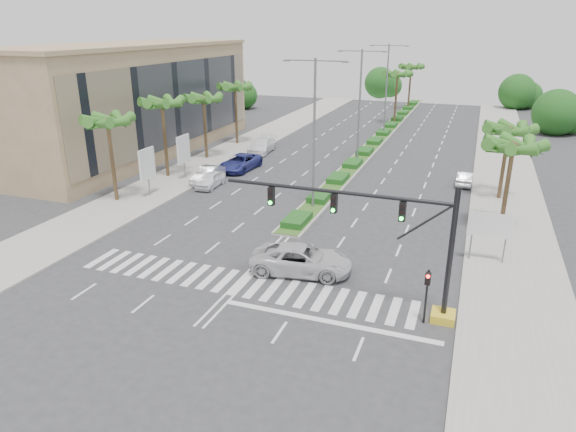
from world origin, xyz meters
name	(u,v)px	position (x,y,z in m)	size (l,w,h in m)	color
ground	(241,284)	(0.00, 0.00, 0.00)	(160.00, 160.00, 0.00)	#333335
footpath_right	(508,206)	(15.20, 20.00, 0.07)	(6.00, 120.00, 0.15)	gray
footpath_left	(190,172)	(-15.20, 20.00, 0.07)	(6.00, 120.00, 0.15)	gray
median	(382,136)	(0.00, 45.00, 0.10)	(2.20, 75.00, 0.20)	gray
median_grass	(382,135)	(0.00, 45.00, 0.22)	(1.80, 75.00, 0.04)	#2E5B1F
building	(131,101)	(-26.00, 26.00, 6.00)	(12.00, 36.00, 12.00)	tan
signal_gantry	(404,253)	(9.27, 0.00, 3.46)	(12.60, 1.20, 7.20)	gold
pedestrian_signal	(427,288)	(10.60, -0.68, 2.04)	(0.28, 0.36, 3.00)	black
direction_sign	(490,227)	(13.50, 7.99, 2.45)	(2.70, 0.11, 3.40)	slate
billboard_near	(147,164)	(-14.50, 12.00, 2.96)	(0.18, 2.10, 4.35)	slate
billboard_far	(183,150)	(-14.50, 18.00, 2.96)	(0.18, 2.10, 4.35)	slate
palm_left_near	(108,124)	(-16.50, 10.00, 6.69)	(4.57, 4.68, 7.55)	brown
palm_left_mid	(162,106)	(-16.50, 18.00, 7.08)	(4.57, 4.68, 7.95)	brown
palm_left_far	(204,101)	(-16.50, 26.00, 6.50)	(4.57, 4.68, 7.35)	brown
palm_left_end	(235,89)	(-16.50, 34.00, 6.88)	(4.57, 4.68, 7.75)	brown
palm_right_near	(513,149)	(14.50, 14.00, 6.20)	(4.57, 4.68, 7.05)	brown
palm_right_far	(509,132)	(14.50, 22.00, 5.91)	(4.57, 4.68, 6.75)	brown
palm_median_a	(397,76)	(0.00, 55.00, 7.17)	(4.57, 4.68, 8.05)	brown
palm_median_b	(411,68)	(0.00, 70.00, 7.17)	(4.57, 4.68, 8.05)	brown
streetlight_near	(314,127)	(0.00, 14.00, 6.81)	(5.10, 0.25, 12.00)	slate
streetlight_mid	(360,100)	(0.00, 30.00, 6.81)	(5.10, 0.25, 12.00)	slate
streetlight_far	(387,85)	(0.00, 46.00, 6.81)	(5.10, 0.25, 12.00)	slate
car_parked_a	(210,180)	(-10.90, 16.50, 0.70)	(1.66, 4.12, 1.40)	white
car_parked_b	(208,175)	(-11.80, 17.68, 0.76)	(1.62, 4.64, 1.53)	silver
car_parked_c	(240,162)	(-10.81, 22.91, 0.81)	(2.69, 5.83, 1.62)	navy
car_parked_d	(262,145)	(-11.80, 31.05, 0.83)	(2.31, 5.69, 1.65)	white
car_crossing	(301,259)	(2.87, 2.64, 0.86)	(2.86, 6.20, 1.72)	silver
car_right	(465,178)	(11.48, 25.50, 0.65)	(1.38, 3.96, 1.30)	silver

